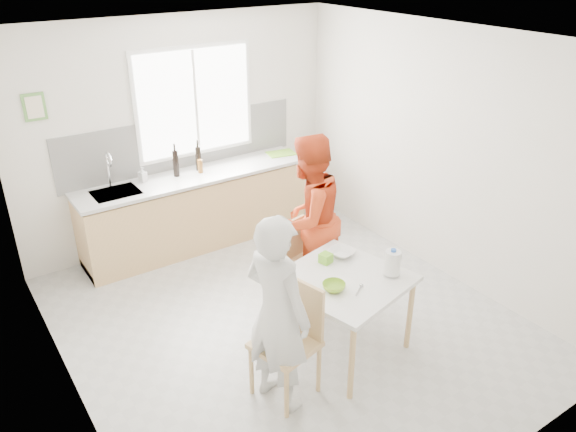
% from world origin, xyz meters
% --- Properties ---
extents(ground, '(4.50, 4.50, 0.00)m').
position_xyz_m(ground, '(0.00, 0.00, 0.00)').
color(ground, '#B7B7B2').
rests_on(ground, ground).
extents(room_shell, '(4.50, 4.50, 4.50)m').
position_xyz_m(room_shell, '(0.00, 0.00, 1.64)').
color(room_shell, silver).
rests_on(room_shell, ground).
extents(window, '(1.50, 0.06, 1.30)m').
position_xyz_m(window, '(0.20, 2.23, 1.70)').
color(window, white).
rests_on(window, room_shell).
extents(backsplash, '(3.00, 0.02, 0.65)m').
position_xyz_m(backsplash, '(0.00, 2.24, 1.23)').
color(backsplash, white).
rests_on(backsplash, room_shell).
extents(picture_frame, '(0.22, 0.03, 0.28)m').
position_xyz_m(picture_frame, '(-1.55, 2.23, 1.90)').
color(picture_frame, '#5A9543').
rests_on(picture_frame, room_shell).
extents(kitchen_counter, '(2.84, 0.64, 1.37)m').
position_xyz_m(kitchen_counter, '(-0.00, 1.95, 0.42)').
color(kitchen_counter, tan).
rests_on(kitchen_counter, ground).
extents(dining_table, '(1.20, 1.20, 0.77)m').
position_xyz_m(dining_table, '(0.17, -0.63, 0.69)').
color(dining_table, white).
rests_on(dining_table, ground).
extents(chair_left, '(0.55, 0.55, 0.99)m').
position_xyz_m(chair_left, '(-0.49, -0.79, 0.54)').
color(chair_left, tan).
rests_on(chair_left, ground).
extents(chair_far, '(0.49, 0.49, 0.88)m').
position_xyz_m(chair_far, '(0.32, 0.25, 0.48)').
color(chair_far, tan).
rests_on(chair_far, ground).
extents(person_white, '(0.53, 0.69, 1.68)m').
position_xyz_m(person_white, '(-0.64, -0.82, 0.84)').
color(person_white, silver).
rests_on(person_white, ground).
extents(person_red, '(0.99, 0.85, 1.77)m').
position_xyz_m(person_red, '(0.45, 0.29, 0.88)').
color(person_red, red).
rests_on(person_red, ground).
extents(bowl_green, '(0.24, 0.24, 0.06)m').
position_xyz_m(bowl_green, '(-0.01, -0.72, 0.80)').
color(bowl_green, '#87BE2B').
rests_on(bowl_green, dining_table).
extents(bowl_white, '(0.29, 0.29, 0.06)m').
position_xyz_m(bowl_white, '(0.40, -0.32, 0.80)').
color(bowl_white, white).
rests_on(bowl_white, dining_table).
extents(milk_jug, '(0.19, 0.14, 0.24)m').
position_xyz_m(milk_jug, '(0.55, -0.83, 0.90)').
color(milk_jug, white).
rests_on(milk_jug, dining_table).
extents(green_box, '(0.12, 0.12, 0.09)m').
position_xyz_m(green_box, '(0.20, -0.33, 0.81)').
color(green_box, '#73C42D').
rests_on(green_box, dining_table).
extents(spoon, '(0.14, 0.10, 0.01)m').
position_xyz_m(spoon, '(0.14, -0.86, 0.78)').
color(spoon, '#A5A5AA').
rests_on(spoon, dining_table).
extents(cutting_board, '(0.39, 0.31, 0.01)m').
position_xyz_m(cutting_board, '(1.24, 1.97, 0.93)').
color(cutting_board, '#82CF2F').
rests_on(cutting_board, kitchen_counter).
extents(wine_bottle_a, '(0.07, 0.07, 0.32)m').
position_xyz_m(wine_bottle_a, '(-0.19, 2.02, 1.08)').
color(wine_bottle_a, black).
rests_on(wine_bottle_a, kitchen_counter).
extents(wine_bottle_b, '(0.07, 0.07, 0.30)m').
position_xyz_m(wine_bottle_b, '(0.11, 2.04, 1.07)').
color(wine_bottle_b, black).
rests_on(wine_bottle_b, kitchen_counter).
extents(jar_amber, '(0.06, 0.06, 0.16)m').
position_xyz_m(jar_amber, '(0.09, 1.96, 1.00)').
color(jar_amber, '#8F581F').
rests_on(jar_amber, kitchen_counter).
extents(soap_bottle, '(0.10, 0.10, 0.17)m').
position_xyz_m(soap_bottle, '(-0.58, 2.08, 1.01)').
color(soap_bottle, '#999999').
rests_on(soap_bottle, kitchen_counter).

